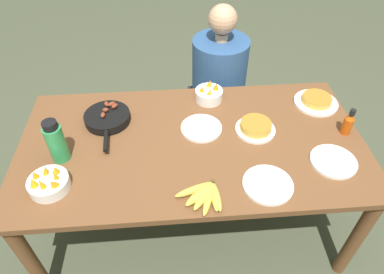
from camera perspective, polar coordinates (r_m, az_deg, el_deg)
ground_plane at (r=2.35m, az=-0.00°, el=-13.48°), size 14.00×14.00×0.00m
dining_table at (r=1.84m, az=-0.00°, el=-2.60°), size 1.80×0.93×0.72m
banana_bunch at (r=1.53m, az=2.24°, el=-9.55°), size 0.21×0.20×0.04m
skillet at (r=1.94m, az=-13.92°, el=3.11°), size 0.25×0.39×0.08m
frittata_plate_center at (r=2.14m, az=20.00°, el=5.66°), size 0.25×0.25×0.05m
frittata_plate_side at (r=1.86m, az=10.55°, el=1.61°), size 0.21×0.21×0.06m
empty_plate_near_front at (r=1.81m, az=22.49°, el=-3.79°), size 0.23×0.23×0.02m
empty_plate_far_left at (r=1.62m, az=12.52°, el=-7.75°), size 0.23×0.23×0.02m
empty_plate_far_right at (r=1.85m, az=1.56°, el=1.48°), size 0.22×0.22×0.02m
fruit_bowl_mango at (r=1.68m, az=-22.81°, el=-7.04°), size 0.18×0.18×0.11m
fruit_bowl_citrus at (r=2.03m, az=2.85°, el=7.14°), size 0.16×0.16×0.12m
water_bottle at (r=1.75m, az=-21.72°, el=-0.75°), size 0.09×0.09×0.23m
hot_sauce_bottle at (r=1.97m, az=24.57°, el=2.17°), size 0.05×0.05×0.16m
person_figure at (r=2.51m, az=4.30°, el=6.52°), size 0.41×0.41×1.15m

